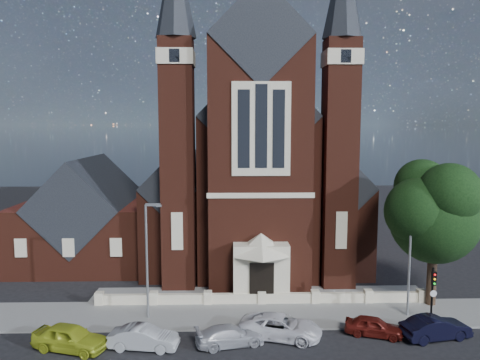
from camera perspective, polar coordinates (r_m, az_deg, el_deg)
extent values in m
plane|color=black|center=(44.08, 1.87, -10.84)|extent=(120.00, 120.00, 0.00)
cube|color=slate|center=(34.24, 2.89, -16.14)|extent=(60.00, 5.00, 0.12)
cube|color=slate|center=(37.95, 2.43, -13.80)|extent=(26.00, 3.00, 0.14)
cube|color=beige|center=(36.09, 2.65, -14.91)|extent=(24.00, 0.40, 0.90)
cube|color=#4E2014|center=(52.40, 1.28, -0.19)|extent=(10.00, 30.00, 14.00)
cube|color=black|center=(52.03, 1.31, 7.48)|extent=(10.00, 30.20, 10.00)
cube|color=#4E2014|center=(52.06, -6.96, -3.63)|extent=(5.00, 26.00, 8.00)
cube|color=#4E2014|center=(52.74, 9.51, -3.53)|extent=(5.00, 26.00, 8.00)
cube|color=black|center=(51.49, -7.03, 0.76)|extent=(5.01, 26.20, 5.01)
cube|color=black|center=(52.19, 9.59, 0.79)|extent=(5.01, 26.20, 5.01)
cube|color=#4E2014|center=(36.69, 2.41, 1.55)|extent=(8.00, 3.00, 20.00)
cube|color=black|center=(37.16, 2.49, 17.10)|extent=(8.00, 3.20, 8.00)
cube|color=beige|center=(35.00, 2.60, 6.22)|extent=(4.40, 0.15, 7.00)
cube|color=black|center=(34.93, 2.61, 6.55)|extent=(0.90, 0.08, 6.20)
cube|color=beige|center=(36.29, 2.56, -11.10)|extent=(4.20, 2.00, 4.40)
cube|color=black|center=(35.48, 2.67, -12.54)|extent=(1.80, 0.12, 3.20)
cone|color=beige|center=(35.67, 2.58, -7.73)|extent=(4.60, 4.60, 1.60)
cube|color=#4E2014|center=(37.83, -7.57, 1.66)|extent=(2.60, 2.60, 20.00)
cube|color=beige|center=(38.05, -7.77, 14.51)|extent=(2.80, 2.80, 1.20)
cube|color=#4E2014|center=(38.65, 11.97, 1.68)|extent=(2.60, 2.60, 20.00)
cube|color=beige|center=(38.86, 12.29, 14.26)|extent=(2.80, 2.80, 1.20)
cube|color=#4E2014|center=(48.09, -17.84, -5.98)|extent=(12.00, 12.00, 6.00)
cube|color=black|center=(47.54, -17.97, -2.45)|extent=(8.49, 12.20, 8.49)
cylinder|color=black|center=(37.75, 22.35, -10.42)|extent=(0.70, 0.70, 5.00)
sphere|color=black|center=(36.81, 22.63, -4.45)|extent=(6.40, 6.40, 6.40)
sphere|color=black|center=(35.58, 24.14, -1.62)|extent=(4.40, 4.40, 4.40)
cylinder|color=gray|center=(32.81, -11.29, -9.88)|extent=(0.16, 0.16, 8.00)
cube|color=gray|center=(31.82, -10.56, -2.98)|extent=(1.00, 0.15, 0.18)
cube|color=gray|center=(31.78, -9.85, -3.12)|extent=(0.35, 0.22, 0.12)
cylinder|color=gray|center=(34.63, 19.96, -9.27)|extent=(0.16, 0.16, 8.00)
cube|color=gray|center=(33.96, 21.02, -2.71)|extent=(1.00, 0.15, 0.18)
cube|color=gray|center=(34.13, 21.64, -2.83)|extent=(0.35, 0.22, 0.12)
cylinder|color=black|center=(34.28, 22.36, -13.04)|extent=(0.14, 0.14, 4.00)
cube|color=black|center=(33.75, 22.56, -11.04)|extent=(0.28, 0.22, 0.90)
sphere|color=red|center=(33.55, 22.67, -10.62)|extent=(0.14, 0.14, 0.14)
sphere|color=#CC8C0C|center=(33.63, 22.65, -11.11)|extent=(0.14, 0.14, 0.14)
sphere|color=#0C9919|center=(33.72, 22.63, -11.59)|extent=(0.14, 0.14, 0.14)
imported|color=#A9B724|center=(30.92, -20.00, -17.60)|extent=(4.87, 3.05, 1.55)
imported|color=#A4A8AC|center=(29.97, -11.65, -18.31)|extent=(4.29, 1.96, 1.36)
imported|color=#AFB1B7|center=(29.86, -1.23, -18.43)|extent=(4.50, 2.71, 1.22)
imported|color=white|center=(30.83, 5.00, -17.39)|extent=(5.62, 3.77, 1.43)
imported|color=#5C150F|center=(32.17, 16.00, -16.77)|extent=(3.88, 2.53, 1.23)
imported|color=black|center=(32.92, 22.73, -16.29)|extent=(4.60, 2.44, 1.44)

